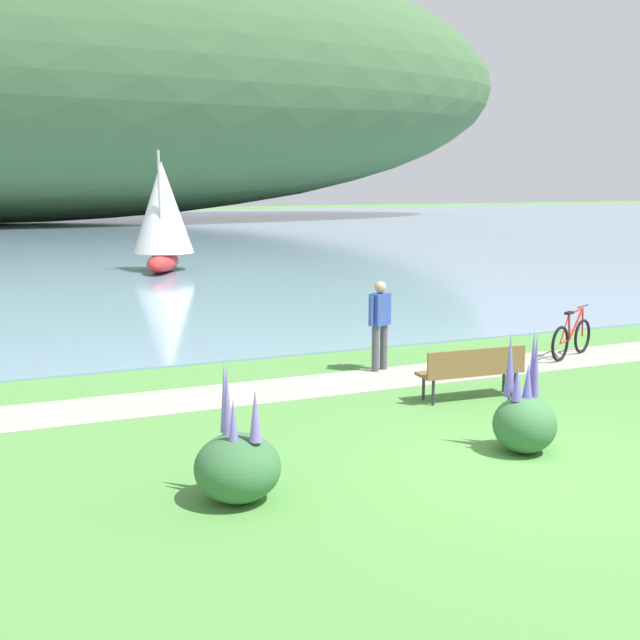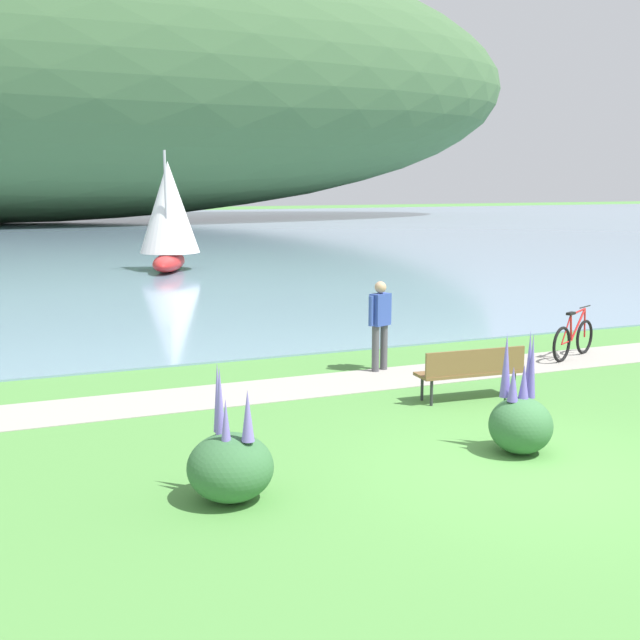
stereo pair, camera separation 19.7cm
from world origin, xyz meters
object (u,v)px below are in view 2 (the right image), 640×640
(person_at_shoreline, at_px, (380,320))
(sailboat_mid_bay, at_px, (169,215))
(park_bench_near_camera, at_px, (471,369))
(bicycle_leaning_near_bench, at_px, (573,339))

(person_at_shoreline, height_order, sailboat_mid_bay, sailboat_mid_bay)
(park_bench_near_camera, height_order, sailboat_mid_bay, sailboat_mid_bay)
(park_bench_near_camera, distance_m, sailboat_mid_bay, 21.08)
(bicycle_leaning_near_bench, xyz_separation_m, sailboat_mid_bay, (-4.08, 19.07, 1.83))
(bicycle_leaning_near_bench, relative_size, person_at_shoreline, 0.95)
(person_at_shoreline, distance_m, sailboat_mid_bay, 18.61)
(park_bench_near_camera, bearing_deg, sailboat_mid_bay, 91.05)
(park_bench_near_camera, bearing_deg, person_at_shoreline, 100.37)
(park_bench_near_camera, relative_size, person_at_shoreline, 1.07)
(person_at_shoreline, bearing_deg, bicycle_leaning_near_bench, -6.79)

